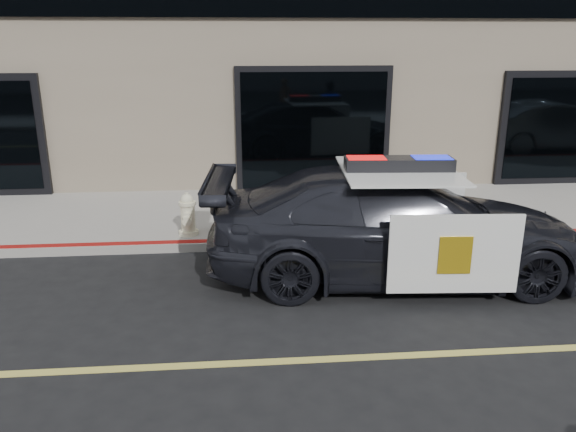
{
  "coord_description": "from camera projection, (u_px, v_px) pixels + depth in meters",
  "views": [
    {
      "loc": [
        -2.63,
        -5.45,
        3.43
      ],
      "look_at": [
        -1.97,
        2.2,
        1.0
      ],
      "focal_mm": 35.0,
      "sensor_mm": 36.0,
      "label": 1
    }
  ],
  "objects": [
    {
      "name": "ground",
      "position": [
        476.0,
        352.0,
        6.42
      ],
      "size": [
        120.0,
        120.0,
        0.0
      ],
      "primitive_type": "plane",
      "color": "black",
      "rests_on": "ground"
    },
    {
      "name": "sidewalk_n",
      "position": [
        372.0,
        212.0,
        11.39
      ],
      "size": [
        60.0,
        3.5,
        0.15
      ],
      "primitive_type": "cube",
      "color": "gray",
      "rests_on": "ground"
    },
    {
      "name": "police_car",
      "position": [
        395.0,
        224.0,
        8.3
      ],
      "size": [
        2.96,
        5.83,
        1.82
      ],
      "color": "black",
      "rests_on": "ground"
    },
    {
      "name": "fire_hydrant",
      "position": [
        188.0,
        215.0,
        9.72
      ],
      "size": [
        0.34,
        0.48,
        0.76
      ],
      "color": "#FCFAC8",
      "rests_on": "sidewalk_n"
    }
  ]
}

